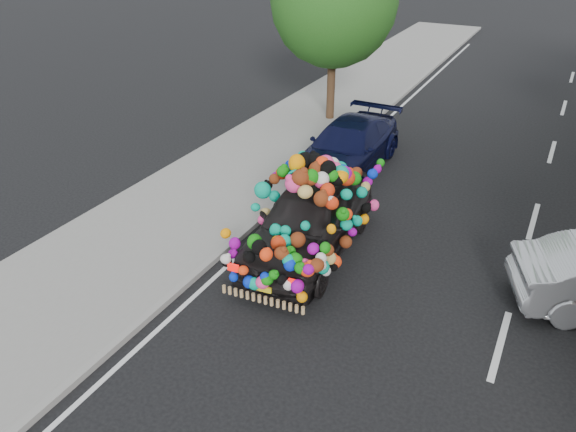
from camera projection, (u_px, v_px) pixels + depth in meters
name	position (u px, v px, depth m)	size (l,w,h in m)	color
ground	(314.00, 289.00, 11.29)	(100.00, 100.00, 0.00)	black
sidewalk	(146.00, 236.00, 12.99)	(4.00, 60.00, 0.12)	gray
kerb	(216.00, 257.00, 12.20)	(0.15, 60.00, 0.13)	gray
lane_markings	(500.00, 345.00, 9.84)	(6.00, 50.00, 0.01)	silver
tree_near_sidewalk	(334.00, 3.00, 18.28)	(4.20, 4.20, 6.13)	#332114
plush_art_car	(309.00, 205.00, 12.03)	(2.50, 4.89, 2.20)	black
navy_sedan	(348.00, 147.00, 16.15)	(1.94, 4.77, 1.38)	black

